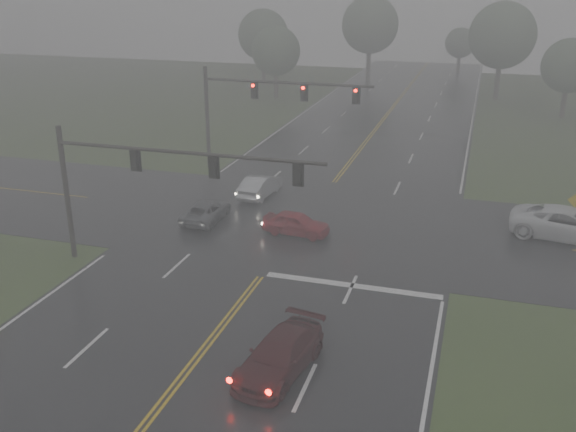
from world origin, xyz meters
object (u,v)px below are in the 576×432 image
(sedan_red, at_px, (296,234))
(car_grey, at_px, (206,221))
(signal_gantry_far, at_px, (255,100))
(pickup_white, at_px, (566,239))
(signal_gantry_near, at_px, (140,173))
(sedan_silver, at_px, (260,196))
(sedan_maroon, at_px, (280,372))

(sedan_red, xyz_separation_m, car_grey, (-5.79, 0.48, 0.00))
(sedan_red, distance_m, signal_gantry_far, 14.14)
(pickup_white, bearing_deg, signal_gantry_near, 125.97)
(sedan_red, distance_m, sedan_silver, 7.11)
(pickup_white, xyz_separation_m, signal_gantry_far, (-21.19, 7.61, 5.32))
(car_grey, height_order, signal_gantry_far, signal_gantry_far)
(pickup_white, bearing_deg, car_grey, 109.14)
(pickup_white, height_order, signal_gantry_far, signal_gantry_far)
(car_grey, bearing_deg, signal_gantry_far, -87.50)
(sedan_red, relative_size, signal_gantry_near, 0.28)
(pickup_white, bearing_deg, sedan_silver, 94.11)
(pickup_white, relative_size, signal_gantry_near, 0.46)
(car_grey, xyz_separation_m, pickup_white, (20.52, 3.31, 0.00))
(pickup_white, bearing_deg, sedan_maroon, 155.84)
(sedan_silver, relative_size, pickup_white, 0.69)
(sedan_silver, height_order, signal_gantry_far, signal_gantry_far)
(sedan_maroon, bearing_deg, sedan_red, 113.24)
(sedan_maroon, distance_m, sedan_silver, 20.34)
(sedan_red, relative_size, pickup_white, 0.61)
(sedan_red, distance_m, pickup_white, 15.21)
(pickup_white, xyz_separation_m, signal_gantry_near, (-20.78, -10.13, 4.94))
(car_grey, relative_size, signal_gantry_near, 0.31)
(car_grey, distance_m, pickup_white, 20.79)
(sedan_silver, relative_size, signal_gantry_far, 0.34)
(sedan_red, bearing_deg, signal_gantry_near, 141.33)
(sedan_maroon, xyz_separation_m, sedan_red, (-3.21, 13.21, 0.00))
(sedan_red, height_order, pickup_white, pickup_white)
(car_grey, relative_size, pickup_white, 0.69)
(sedan_maroon, distance_m, pickup_white, 20.54)
(signal_gantry_far, bearing_deg, sedan_silver, -68.19)
(sedan_maroon, bearing_deg, signal_gantry_far, 121.03)
(car_grey, bearing_deg, sedan_silver, -107.92)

